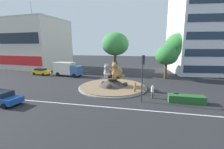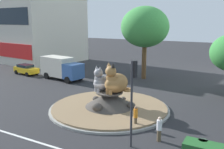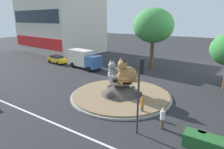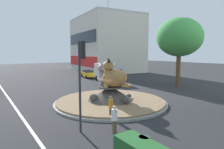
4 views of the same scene
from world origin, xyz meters
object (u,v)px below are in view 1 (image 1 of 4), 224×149
at_px(cat_statue_grey, 108,72).
at_px(sedan_on_far_lane, 41,71).
at_px(second_tree_near_tower, 115,44).
at_px(pedestrian_white_shirt, 152,91).
at_px(broadleaf_tree_behind_island, 179,44).
at_px(litter_bin, 176,97).
at_px(traffic_light_mast, 143,70).
at_px(shophouse_block, 32,44).
at_px(office_tower, 215,15).
at_px(third_tree_left, 167,56).
at_px(hatchback_near_shophouse, 1,97).
at_px(delivery_box_truck, 67,69).
at_px(cat_statue_tabby, 117,72).
at_px(pedestrian_orange_shirt, 135,88).

height_order(cat_statue_grey, sedan_on_far_lane, cat_statue_grey).
relative_size(second_tree_near_tower, pedestrian_white_shirt, 5.69).
relative_size(broadleaf_tree_behind_island, pedestrian_white_shirt, 5.53).
bearing_deg(sedan_on_far_lane, litter_bin, -14.27).
bearing_deg(traffic_light_mast, litter_bin, -62.82).
distance_m(shophouse_block, pedestrian_white_shirt, 42.63).
bearing_deg(office_tower, third_tree_left, -143.01).
xyz_separation_m(cat_statue_grey, hatchback_near_shophouse, (-10.39, -9.67, -1.73)).
relative_size(sedan_on_far_lane, delivery_box_truck, 0.64).
bearing_deg(cat_statue_grey, delivery_box_truck, -106.68).
bearing_deg(sedan_on_far_lane, office_tower, 26.07).
xyz_separation_m(office_tower, broadleaf_tree_behind_island, (-8.84, -5.29, -6.96)).
bearing_deg(cat_statue_grey, hatchback_near_shophouse, -30.08).
bearing_deg(cat_statue_tabby, cat_statue_grey, -72.70).
distance_m(shophouse_block, litter_bin, 45.28).
bearing_deg(broadleaf_tree_behind_island, shophouse_block, 175.11).
xyz_separation_m(broadleaf_tree_behind_island, second_tree_near_tower, (-14.72, -1.46, 0.05)).
distance_m(cat_statue_tabby, third_tree_left, 12.53).
xyz_separation_m(traffic_light_mast, pedestrian_orange_shirt, (-1.02, 2.85, -2.97)).
relative_size(shophouse_block, broadleaf_tree_behind_island, 2.26).
distance_m(traffic_light_mast, delivery_box_truck, 21.17).
height_order(shophouse_block, delivery_box_truck, shophouse_block).
relative_size(cat_statue_tabby, office_tower, 0.10).
xyz_separation_m(traffic_light_mast, broadleaf_tree_behind_island, (7.80, 20.28, 3.17)).
bearing_deg(sedan_on_far_lane, hatchback_near_shophouse, -57.82).
relative_size(shophouse_block, office_tower, 0.78).
relative_size(cat_statue_tabby, sedan_on_far_lane, 0.65).
bearing_deg(office_tower, litter_bin, -123.05).
distance_m(broadleaf_tree_behind_island, pedestrian_orange_shirt, 20.48).
height_order(traffic_light_mast, shophouse_block, shophouse_block).
height_order(broadleaf_tree_behind_island, third_tree_left, broadleaf_tree_behind_island).
bearing_deg(cat_statue_grey, pedestrian_white_shirt, 77.65).
xyz_separation_m(hatchback_near_shophouse, delivery_box_truck, (-0.81, 17.13, 0.83)).
bearing_deg(shophouse_block, sedan_on_far_lane, -38.87).
height_order(cat_statue_grey, third_tree_left, third_tree_left).
xyz_separation_m(pedestrian_orange_shirt, litter_bin, (5.20, -1.59, -0.46)).
distance_m(cat_statue_tabby, second_tree_near_tower, 14.51).
bearing_deg(delivery_box_truck, office_tower, 30.07).
relative_size(shophouse_block, pedestrian_white_shirt, 12.49).
distance_m(delivery_box_truck, litter_bin, 23.90).
xyz_separation_m(shophouse_block, delivery_box_truck, (17.75, -11.07, -5.59)).
bearing_deg(pedestrian_orange_shirt, delivery_box_truck, -26.01).
relative_size(third_tree_left, hatchback_near_shophouse, 1.38).
relative_size(cat_statue_tabby, delivery_box_truck, 0.42).
xyz_separation_m(office_tower, sedan_on_far_lane, (-40.07, -12.81, -13.22)).
xyz_separation_m(office_tower, litter_bin, (-12.46, -24.31, -13.57)).
bearing_deg(third_tree_left, shophouse_block, 166.05).
bearing_deg(cat_statue_grey, broadleaf_tree_behind_island, 155.29).
bearing_deg(cat_statue_grey, traffic_light_mast, 62.72).
distance_m(sedan_on_far_lane, delivery_box_truck, 6.78).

